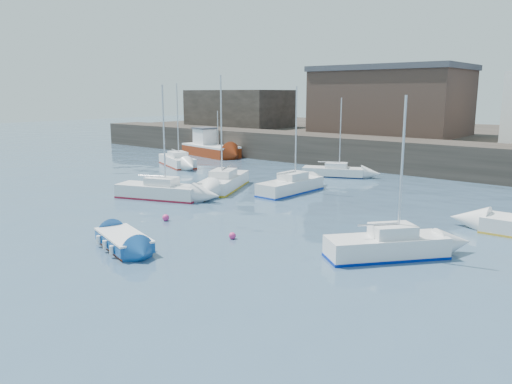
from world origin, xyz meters
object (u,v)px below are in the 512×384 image
Objects in this scene: blue_dinghy at (124,241)px; sailboat_e at (177,161)px; sailboat_c at (387,246)px; buoy_near at (166,221)px; sailboat_h at (333,171)px; sailboat_a at (159,191)px; buoy_mid at (232,239)px; fishing_boat at (209,147)px; sailboat_b at (225,182)px; sailboat_f at (291,185)px; buoy_far at (286,193)px.

sailboat_e reaches higher than blue_dinghy.
sailboat_c is 0.88× the size of sailboat_e.
sailboat_e is at bearing 136.79° from buoy_near.
sailboat_a is at bearing -105.83° from sailboat_h.
blue_dinghy is 11.52× the size of buoy_mid.
blue_dinghy is 36.63m from fishing_boat.
sailboat_h reaches higher than buoy_mid.
sailboat_h is at bearing 74.17° from sailboat_a.
buoy_near is 1.12× the size of buoy_mid.
blue_dinghy is 0.60× the size of sailboat_h.
sailboat_e is (-19.31, 20.50, 0.13)m from blue_dinghy.
sailboat_a is (14.81, -19.97, -0.48)m from fishing_boat.
buoy_mid is (10.83, -4.11, -0.56)m from sailboat_a.
sailboat_c is at bearing -23.47° from sailboat_b.
sailboat_a is 11.60m from buoy_mid.
buoy_near is at bearing 177.44° from buoy_mid.
sailboat_a is 1.01× the size of sailboat_f.
buoy_mid is at bearing -45.14° from sailboat_b.
sailboat_e is 22.82× the size of buoy_mid.
sailboat_a is 9.46m from buoy_far.
sailboat_e is at bearing 166.80° from sailboat_f.
buoy_near is at bearing -66.30° from sailboat_b.
sailboat_f reaches higher than sailboat_c.
buoy_near is (-12.98, -2.06, -0.56)m from sailboat_c.
buoy_near is (4.18, -9.51, -0.57)m from sailboat_b.
sailboat_e is 17.86m from sailboat_f.
buoy_near is at bearing -93.64° from sailboat_f.
fishing_boat reaches higher than buoy_far.
sailboat_e is at bearing 144.39° from buoy_mid.
fishing_boat is at bearing 149.52° from sailboat_f.
sailboat_b is at bearing -41.97° from fishing_boat.
blue_dinghy is at bearing -122.02° from buoy_mid.
sailboat_e is 22.86m from buoy_near.
sailboat_e reaches higher than sailboat_a.
sailboat_b is (-6.83, 14.37, 0.15)m from blue_dinghy.
buoy_mid is (22.19, -15.89, -0.54)m from sailboat_e.
sailboat_a is at bearing -127.71° from buoy_far.
sailboat_b is at bearing -108.23° from sailboat_h.
sailboat_e is at bearing 155.37° from sailboat_c.
fishing_boat is at bearing 130.14° from buoy_near.
buoy_far is at bearing -14.11° from sailboat_e.
buoy_mid is (5.54, -0.25, 0.00)m from buoy_near.
sailboat_h is (-13.66, 18.07, -0.10)m from sailboat_c.
blue_dinghy is 5.45m from buoy_mid.
sailboat_h reaches higher than blue_dinghy.
fishing_boat is 24.18m from sailboat_f.
sailboat_a reaches higher than buoy_mid.
blue_dinghy is 10.32× the size of buoy_near.
blue_dinghy is at bearing -47.65° from sailboat_a.
fishing_boat is at bearing 136.79° from buoy_mid.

